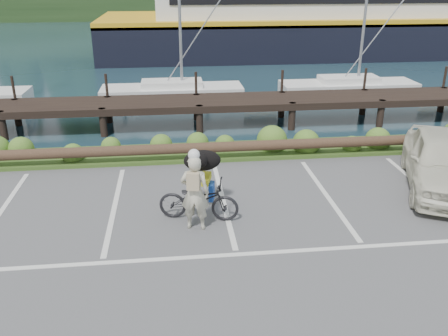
{
  "coord_description": "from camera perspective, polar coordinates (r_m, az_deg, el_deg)",
  "views": [
    {
      "loc": [
        -1.15,
        -8.29,
        5.15
      ],
      "look_at": [
        -0.04,
        1.43,
        1.1
      ],
      "focal_mm": 38.0,
      "sensor_mm": 36.0,
      "label": 1
    }
  ],
  "objects": [
    {
      "name": "ground",
      "position": [
        9.83,
        1.21,
        -9.13
      ],
      "size": [
        72.0,
        72.0,
        0.0
      ],
      "primitive_type": "plane",
      "color": "#4C4D4F"
    },
    {
      "name": "harbor_backdrop",
      "position": [
        86.93,
        -5.77,
        18.95
      ],
      "size": [
        170.0,
        160.0,
        30.0
      ],
      "color": "#172E39",
      "rests_on": "ground"
    },
    {
      "name": "vegetation_strip",
      "position": [
        14.56,
        -1.55,
        1.96
      ],
      "size": [
        34.0,
        1.6,
        0.1
      ],
      "primitive_type": "cube",
      "color": "#3D5B21",
      "rests_on": "ground"
    },
    {
      "name": "log_rail",
      "position": [
        13.93,
        -1.29,
        0.77
      ],
      "size": [
        32.0,
        0.3,
        0.6
      ],
      "primitive_type": null,
      "color": "#443021",
      "rests_on": "ground"
    },
    {
      "name": "bicycle",
      "position": [
        10.56,
        -3.07,
        -3.85
      ],
      "size": [
        1.89,
        1.03,
        0.94
      ],
      "primitive_type": "imported",
      "rotation": [
        0.0,
        0.0,
        1.34
      ],
      "color": "black",
      "rests_on": "ground"
    },
    {
      "name": "cyclist",
      "position": [
        10.03,
        -3.52,
        -3.01
      ],
      "size": [
        0.69,
        0.53,
        1.68
      ],
      "primitive_type": "imported",
      "rotation": [
        0.0,
        0.0,
        2.91
      ],
      "color": "beige",
      "rests_on": "ground"
    },
    {
      "name": "dog",
      "position": [
        10.79,
        -2.63,
        0.91
      ],
      "size": [
        0.6,
        0.92,
        0.49
      ],
      "primitive_type": "ellipsoid",
      "rotation": [
        0.0,
        0.0,
        1.34
      ],
      "color": "black",
      "rests_on": "bicycle"
    },
    {
      "name": "parked_car",
      "position": [
        13.23,
        24.87,
        0.77
      ],
      "size": [
        3.16,
        4.61,
        1.46
      ],
      "primitive_type": "imported",
      "rotation": [
        0.0,
        0.0,
        -0.37
      ],
      "color": "beige",
      "rests_on": "ground"
    }
  ]
}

